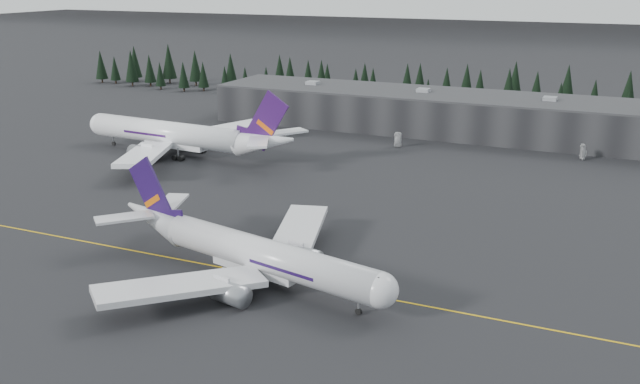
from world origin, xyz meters
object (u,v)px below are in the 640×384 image
at_px(gse_vehicle_b, 583,157).
at_px(jet_main, 246,250).
at_px(gse_vehicle_a, 398,145).
at_px(jet_parked, 184,136).
at_px(terminal, 452,113).

bearing_deg(gse_vehicle_b, jet_main, -55.09).
bearing_deg(gse_vehicle_a, jet_parked, -152.82).
xyz_separation_m(terminal, gse_vehicle_b, (42.51, -20.46, -5.52)).
relative_size(jet_main, gse_vehicle_a, 12.85).
relative_size(terminal, gse_vehicle_a, 34.51).
height_order(terminal, jet_main, jet_main).
bearing_deg(gse_vehicle_a, jet_main, -93.37).
relative_size(terminal, gse_vehicle_b, 34.82).
relative_size(jet_parked, gse_vehicle_b, 15.51).
xyz_separation_m(gse_vehicle_a, gse_vehicle_b, (51.97, 6.54, 0.14)).
height_order(gse_vehicle_a, gse_vehicle_b, gse_vehicle_b).
height_order(terminal, jet_parked, jet_parked).
relative_size(gse_vehicle_a, gse_vehicle_b, 1.01).
bearing_deg(gse_vehicle_b, jet_parked, -100.43).
xyz_separation_m(jet_main, jet_parked, (-58.31, 66.78, 0.90)).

